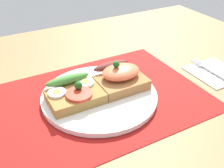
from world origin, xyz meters
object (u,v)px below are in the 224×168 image
napkin (215,72)px  fork (212,71)px  sandwich_egg_tomato (75,94)px  sandwich_salmon (120,76)px  plate (99,96)px

napkin → fork: 1.05cm
sandwich_egg_tomato → fork: sandwich_egg_tomato is taller
sandwich_egg_tomato → fork: size_ratio=0.75×
sandwich_salmon → napkin: sandwich_salmon is taller
sandwich_salmon → fork: sandwich_salmon is taller
plate → sandwich_egg_tomato: (-5.25, 0.36, 2.05)cm
sandwich_egg_tomato → fork: bearing=-6.5°
plate → sandwich_salmon: (5.36, 0.87, 2.74)cm
sandwich_salmon → sandwich_egg_tomato: bearing=-177.2°
plate → sandwich_salmon: bearing=9.2°
plate → napkin: plate is taller
sandwich_salmon → napkin: size_ratio=0.88×
sandwich_salmon → napkin: 24.88cm
plate → napkin: bearing=-7.1°
sandwich_egg_tomato → napkin: size_ratio=0.92×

